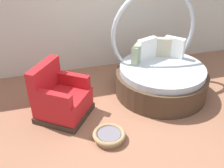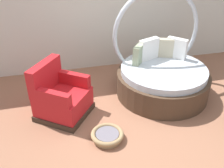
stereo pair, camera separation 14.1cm
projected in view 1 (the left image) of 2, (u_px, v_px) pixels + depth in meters
ground_plane at (129, 124)px, 4.40m from camera, size 8.00×8.00×0.02m
back_wall at (96, 4)px, 5.51m from camera, size 8.00×0.12×2.89m
round_daybed at (160, 73)px, 5.08m from camera, size 1.75×1.75×1.94m
red_armchair at (60, 99)px, 4.43m from camera, size 1.12×1.12×0.94m
pet_basket at (109, 136)px, 4.03m from camera, size 0.51×0.51×0.13m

